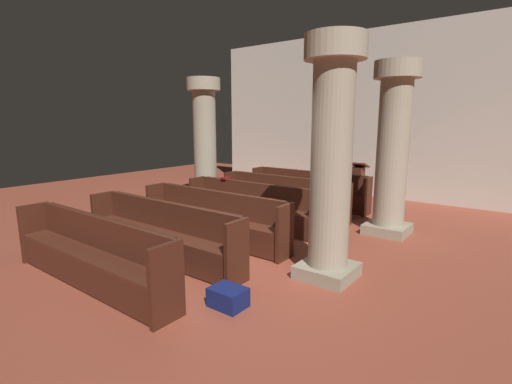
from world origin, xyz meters
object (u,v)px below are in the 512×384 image
pew_row_1 (283,195)px  pillar_far_side (205,140)px  pew_row_0 (308,188)px  hymn_book (226,178)px  pew_row_2 (252,204)px  pillar_aisle_side (393,147)px  pew_row_5 (90,250)px  pillar_aisle_rear (331,157)px  pew_row_4 (161,230)px  lectern (357,187)px  kneeler_box_navy (228,297)px  pew_row_3 (213,215)px

pew_row_1 → pillar_far_side: bearing=-176.8°
pew_row_0 → hymn_book: size_ratio=15.80×
pew_row_2 → pillar_aisle_side: size_ratio=0.99×
pew_row_5 → pew_row_0: bearing=90.0°
pew_row_5 → pillar_aisle_rear: (2.32, 2.05, 1.17)m
pew_row_2 → pillar_aisle_side: pillar_aisle_side is taller
pew_row_0 → pillar_aisle_side: bearing=-24.9°
pew_row_1 → pew_row_4: same height
pew_row_4 → lectern: lectern is taller
kneeler_box_navy → pew_row_1: bearing=114.6°
lectern → hymn_book: (-1.73, -3.02, 0.43)m
pew_row_4 → lectern: size_ratio=2.85×
pew_row_4 → pillar_far_side: pillar_far_side is taller
pew_row_2 → pillar_far_side: bearing=156.2°
pew_row_5 → pillar_aisle_rear: 3.31m
pew_row_1 → lectern: size_ratio=2.85×
hymn_book → pew_row_4: bearing=-70.8°
pew_row_2 → lectern: size_ratio=2.85×
pew_row_3 → kneeler_box_navy: 2.45m
pew_row_3 → lectern: 4.43m
pew_row_0 → pew_row_4: 4.51m
pew_row_0 → kneeler_box_navy: bearing=-70.4°
lectern → pew_row_5: bearing=-97.6°
pillar_aisle_side → lectern: size_ratio=2.88×
pillar_far_side → hymn_book: 1.79m
lectern → hymn_book: bearing=-119.8°
pew_row_4 → pew_row_5: bearing=-90.0°
pew_row_1 → lectern: lectern is taller
pew_row_4 → kneeler_box_navy: size_ratio=7.65×
pew_row_2 → pew_row_3: size_ratio=1.00×
hymn_book → pew_row_0: bearing=67.6°
pew_row_4 → pillar_aisle_rear: 2.75m
pew_row_2 → pew_row_3: (0.00, -1.13, 0.00)m
pew_row_0 → hymn_book: 2.28m
pew_row_1 → pew_row_0: bearing=90.0°
pew_row_3 → pillar_far_side: pillar_far_side is taller
pillar_far_side → lectern: (3.14, 2.21, -1.18)m
pew_row_5 → pew_row_1: bearing=90.0°
pew_row_2 → pew_row_4: 2.26m
pew_row_2 → pew_row_5: same height
kneeler_box_navy → pew_row_4: bearing=164.1°
pillar_far_side → kneeler_box_navy: 5.73m
pew_row_1 → pillar_far_side: 2.55m
pew_row_5 → pillar_far_side: size_ratio=0.99×
pew_row_5 → lectern: (0.88, 6.59, -0.01)m
pew_row_1 → pillar_far_side: (-2.27, -0.13, 1.17)m
pew_row_0 → pew_row_4: same height
hymn_book → kneeler_box_navy: size_ratio=0.48×
pew_row_0 → pillar_far_side: 2.84m
pew_row_3 → pillar_far_side: (-2.27, 2.13, 1.17)m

